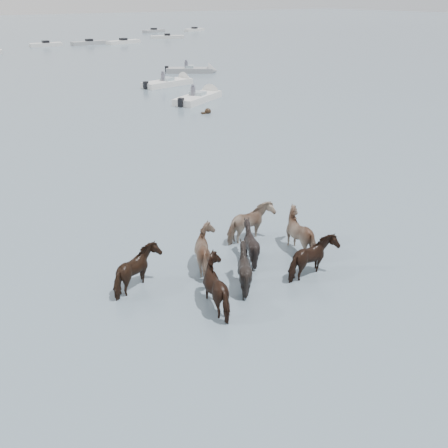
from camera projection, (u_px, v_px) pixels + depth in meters
ground at (228, 261)px, 14.43m from camera, size 400.00×400.00×0.00m
pony_herd at (245, 254)px, 13.75m from camera, size 7.04×3.85×1.43m
swimming_pony at (207, 112)px, 32.21m from camera, size 0.72×0.44×0.44m
motorboat_c at (174, 82)px, 42.23m from camera, size 5.42×2.63×1.92m
motorboat_d at (203, 96)px, 36.37m from camera, size 5.34×3.93×1.92m
motorboat_e at (197, 70)px, 48.73m from camera, size 5.22×4.25×1.92m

